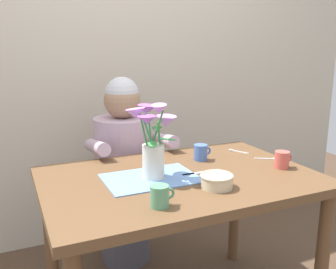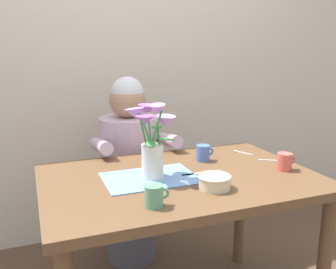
% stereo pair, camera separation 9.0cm
% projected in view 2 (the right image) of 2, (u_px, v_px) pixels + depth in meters
% --- Properties ---
extents(wood_panel_backdrop, '(4.00, 0.10, 2.50)m').
position_uv_depth(wood_panel_backdrop, '(120.00, 54.00, 2.47)').
color(wood_panel_backdrop, beige).
rests_on(wood_panel_backdrop, ground_plane).
extents(dining_table, '(1.20, 0.80, 0.74)m').
position_uv_depth(dining_table, '(180.00, 196.00, 1.66)').
color(dining_table, brown).
rests_on(dining_table, ground_plane).
extents(seated_person, '(0.45, 0.47, 1.14)m').
position_uv_depth(seated_person, '(130.00, 172.00, 2.21)').
color(seated_person, '#4C4C56').
rests_on(seated_person, ground_plane).
extents(striped_placemat, '(0.40, 0.28, 0.00)m').
position_uv_depth(striped_placemat, '(150.00, 178.00, 1.60)').
color(striped_placemat, '#6B93D1').
rests_on(striped_placemat, dining_table).
extents(flower_vase, '(0.24, 0.26, 0.33)m').
position_uv_depth(flower_vase, '(152.00, 139.00, 1.57)').
color(flower_vase, silver).
rests_on(flower_vase, dining_table).
extents(ceramic_bowl, '(0.14, 0.14, 0.06)m').
position_uv_depth(ceramic_bowl, '(215.00, 181.00, 1.48)').
color(ceramic_bowl, beige).
rests_on(ceramic_bowl, dining_table).
extents(dinner_knife, '(0.19, 0.02, 0.00)m').
position_uv_depth(dinner_knife, '(202.00, 173.00, 1.66)').
color(dinner_knife, silver).
rests_on(dinner_knife, dining_table).
extents(coffee_cup, '(0.09, 0.07, 0.08)m').
position_uv_depth(coffee_cup, '(203.00, 153.00, 1.84)').
color(coffee_cup, '#476BB7').
rests_on(coffee_cup, dining_table).
extents(ceramic_mug, '(0.09, 0.07, 0.08)m').
position_uv_depth(ceramic_mug, '(285.00, 162.00, 1.70)').
color(ceramic_mug, '#CC564C').
rests_on(ceramic_mug, dining_table).
extents(tea_cup, '(0.09, 0.07, 0.08)m').
position_uv_depth(tea_cup, '(154.00, 196.00, 1.31)').
color(tea_cup, '#569970').
rests_on(tea_cup, dining_table).
extents(spoon_0, '(0.07, 0.11, 0.01)m').
position_uv_depth(spoon_0, '(240.00, 152.00, 2.00)').
color(spoon_0, silver).
rests_on(spoon_0, dining_table).
extents(spoon_1, '(0.11, 0.07, 0.01)m').
position_uv_depth(spoon_1, '(274.00, 160.00, 1.85)').
color(spoon_1, silver).
rests_on(spoon_1, dining_table).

